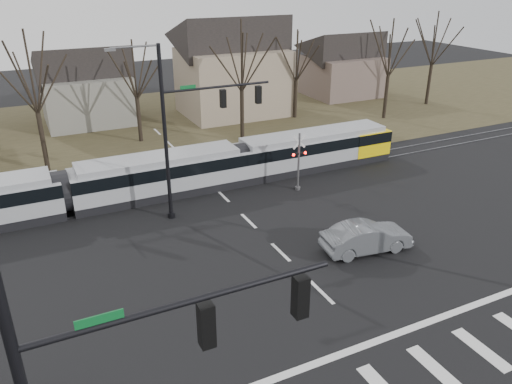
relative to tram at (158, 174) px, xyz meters
name	(u,v)px	position (x,y,z in m)	size (l,w,h in m)	color
ground	(347,317)	(3.75, -16.00, -1.50)	(140.00, 140.00, 0.00)	black
grass_verge	(152,126)	(3.75, 16.00, -1.50)	(140.00, 28.00, 0.01)	#38331E
crosswalk	(411,379)	(3.75, -20.00, -1.50)	(27.00, 2.60, 0.01)	silver
stop_line	(373,342)	(3.75, -17.80, -1.50)	(28.00, 0.35, 0.01)	silver
lane_dashes	(212,185)	(3.75, 0.00, -1.50)	(0.18, 30.00, 0.01)	silver
rail_pair	(213,186)	(3.75, -0.20, -1.47)	(90.00, 1.52, 0.06)	#59595E
tram	(158,174)	(0.00, 0.00, 0.00)	(36.40, 2.70, 2.76)	gray
sedan	(366,237)	(7.91, -11.79, -0.71)	(4.99, 2.27, 1.59)	#5C5F64
signal_pole_far	(192,123)	(1.34, -3.50, 4.20)	(9.28, 0.44, 10.20)	black
rail_crossing_signal	(299,164)	(8.75, -3.21, 0.38)	(1.08, 0.36, 4.00)	#59595B
tree_row	(189,84)	(5.75, 10.00, 3.50)	(59.20, 7.20, 10.00)	black
house_b	(85,82)	(-1.25, 20.00, 2.47)	(8.64, 7.56, 7.65)	slate
house_c	(232,62)	(12.75, 17.00, 3.73)	(10.80, 8.64, 10.10)	gray
house_d	(344,61)	(27.75, 19.00, 2.47)	(8.64, 7.56, 7.65)	brown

